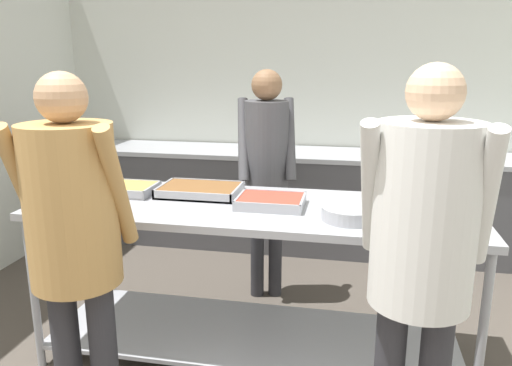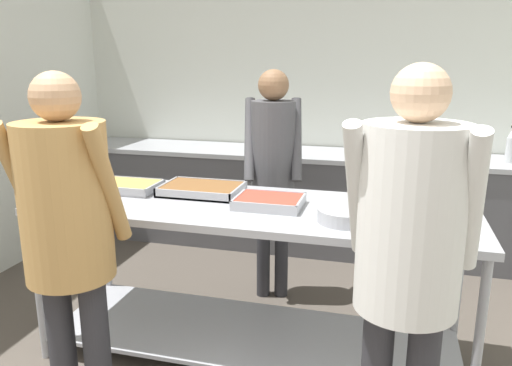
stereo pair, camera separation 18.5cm
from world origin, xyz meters
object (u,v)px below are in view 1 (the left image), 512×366
object	(u,v)px
cook_behind_counter	(266,159)
guest_serving_left	(73,225)
serving_tray_greens	(271,202)
sauce_pan	(350,213)
guest_serving_right	(423,238)
serving_tray_roast	(123,189)
plate_stack	(421,209)
serving_tray_vegetables	(200,190)
water_bottle	(493,143)

from	to	relation	value
cook_behind_counter	guest_serving_left	bearing A→B (deg)	-110.48
serving_tray_greens	sauce_pan	size ratio (longest dim) A/B	0.86
sauce_pan	guest_serving_right	size ratio (longest dim) A/B	0.25
serving_tray_roast	cook_behind_counter	size ratio (longest dim) A/B	0.24
serving_tray_roast	guest_serving_left	size ratio (longest dim) A/B	0.23
serving_tray_greens	plate_stack	bearing A→B (deg)	0.18
plate_stack	guest_serving_right	xyz separation A→B (m)	(-0.08, -0.70, 0.09)
plate_stack	guest_serving_right	distance (m)	0.71
serving_tray_roast	guest_serving_left	bearing A→B (deg)	-77.64
sauce_pan	guest_serving_left	bearing A→B (deg)	-152.86
guest_serving_left	sauce_pan	bearing A→B (deg)	27.14
serving_tray_vegetables	guest_serving_left	size ratio (longest dim) A/B	0.28
guest_serving_left	cook_behind_counter	distance (m)	1.63
plate_stack	water_bottle	world-z (taller)	water_bottle
serving_tray_vegetables	guest_serving_left	xyz separation A→B (m)	(-0.28, -0.91, 0.07)
serving_tray_greens	water_bottle	size ratio (longest dim) A/B	1.22
serving_tray_roast	plate_stack	distance (m)	1.71
serving_tray_greens	guest_serving_left	xyz separation A→B (m)	(-0.73, -0.75, 0.07)
guest_serving_right	serving_tray_vegetables	bearing A→B (deg)	143.78
serving_tray_greens	guest_serving_right	xyz separation A→B (m)	(0.71, -0.70, 0.09)
serving_tray_greens	guest_serving_left	distance (m)	1.05
plate_stack	guest_serving_left	size ratio (longest dim) A/B	0.14
plate_stack	cook_behind_counter	bearing A→B (deg)	140.99
guest_serving_left	guest_serving_right	bearing A→B (deg)	2.23
serving_tray_vegetables	sauce_pan	world-z (taller)	sauce_pan
serving_tray_greens	water_bottle	bearing A→B (deg)	49.04
plate_stack	water_bottle	bearing A→B (deg)	66.79
serving_tray_greens	guest_serving_right	bearing A→B (deg)	-44.47
sauce_pan	serving_tray_vegetables	bearing A→B (deg)	160.54
serving_tray_roast	guest_serving_right	world-z (taller)	guest_serving_right
serving_tray_greens	sauce_pan	distance (m)	0.46
serving_tray_vegetables	sauce_pan	xyz separation A→B (m)	(0.88, -0.31, 0.01)
serving_tray_roast	plate_stack	bearing A→B (deg)	-3.04
serving_tray_roast	sauce_pan	world-z (taller)	sauce_pan
guest_serving_left	cook_behind_counter	world-z (taller)	guest_serving_left
serving_tray_vegetables	serving_tray_greens	bearing A→B (deg)	-18.88
plate_stack	guest_serving_right	world-z (taller)	guest_serving_right
serving_tray_greens	plate_stack	world-z (taller)	plate_stack
sauce_pan	plate_stack	distance (m)	0.39
guest_serving_left	serving_tray_greens	bearing A→B (deg)	45.77
serving_tray_roast	guest_serving_right	bearing A→B (deg)	-25.88
sauce_pan	guest_serving_right	xyz separation A→B (m)	(0.28, -0.54, 0.08)
serving_tray_roast	serving_tray_vegetables	distance (m)	0.47
serving_tray_roast	water_bottle	xyz separation A→B (m)	(2.47, 1.70, 0.08)
plate_stack	cook_behind_counter	size ratio (longest dim) A/B	0.14
serving_tray_vegetables	guest_serving_right	bearing A→B (deg)	-36.22
guest_serving_left	plate_stack	bearing A→B (deg)	26.40
serving_tray_vegetables	guest_serving_right	world-z (taller)	guest_serving_right
guest_serving_left	water_bottle	world-z (taller)	guest_serving_left
guest_serving_right	plate_stack	bearing A→B (deg)	83.52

